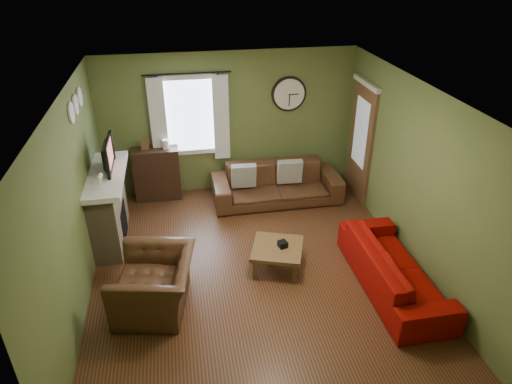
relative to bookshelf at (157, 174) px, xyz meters
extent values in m
cube|color=#4E2D19|center=(1.37, -2.41, -0.49)|extent=(4.60, 5.20, 0.00)
cube|color=white|center=(1.37, -2.41, 2.11)|extent=(4.60, 5.20, 0.00)
cube|color=#5D6E36|center=(-0.93, -2.41, 0.81)|extent=(0.00, 5.20, 2.60)
cube|color=#5D6E36|center=(3.67, -2.41, 0.81)|extent=(0.00, 5.20, 2.60)
cube|color=#5D6E36|center=(1.37, 0.19, 0.81)|extent=(4.60, 0.00, 2.60)
cube|color=#5D6E36|center=(1.37, -5.01, 0.81)|extent=(4.60, 0.00, 2.60)
cube|color=tan|center=(-0.73, -1.26, 0.06)|extent=(0.40, 1.40, 1.10)
cube|color=black|center=(-0.54, -1.26, -0.19)|extent=(0.04, 0.60, 0.55)
cube|color=white|center=(-0.70, -1.26, 0.65)|extent=(0.58, 1.60, 0.08)
imported|color=black|center=(-0.68, -1.11, 0.87)|extent=(0.08, 0.60, 0.35)
cube|color=#994C3F|center=(-0.60, -1.11, 0.92)|extent=(0.02, 0.62, 0.36)
cylinder|color=white|center=(-0.91, -1.61, 1.76)|extent=(0.28, 0.28, 0.03)
cylinder|color=white|center=(-0.91, -1.26, 1.76)|extent=(0.28, 0.28, 0.03)
cylinder|color=white|center=(-0.91, -0.91, 1.76)|extent=(0.28, 0.28, 0.03)
cylinder|color=black|center=(0.67, 0.07, 1.78)|extent=(0.03, 0.03, 1.50)
cube|color=white|center=(0.12, 0.07, 0.96)|extent=(0.28, 0.04, 1.55)
cube|color=white|center=(1.22, 0.07, 0.96)|extent=(0.28, 0.04, 1.55)
cube|color=brown|center=(3.64, -0.56, 0.56)|extent=(0.05, 0.90, 2.10)
imported|color=brown|center=(0.00, 0.18, 0.47)|extent=(0.17, 0.23, 0.02)
imported|color=#482B1A|center=(2.13, -0.49, -0.15)|extent=(2.31, 0.90, 0.67)
cube|color=#9D9E9B|center=(1.53, -0.48, 0.06)|extent=(0.45, 0.16, 0.44)
cube|color=#9D9E9B|center=(2.38, -0.46, 0.06)|extent=(0.45, 0.16, 0.44)
imported|color=#7F0702|center=(3.18, -3.13, -0.18)|extent=(0.84, 2.14, 0.62)
imported|color=#482B1A|center=(-0.02, -2.94, -0.13)|extent=(1.16, 1.27, 0.72)
cube|color=black|center=(1.77, -2.47, -0.09)|extent=(0.15, 0.15, 0.09)
camera|label=1|loc=(0.44, -7.65, 3.72)|focal=32.00mm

